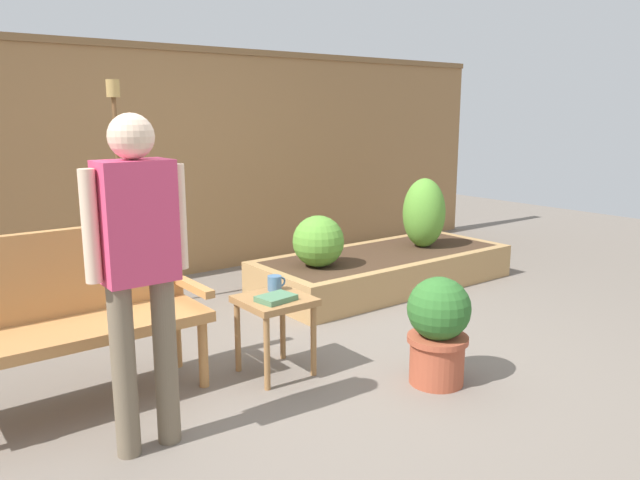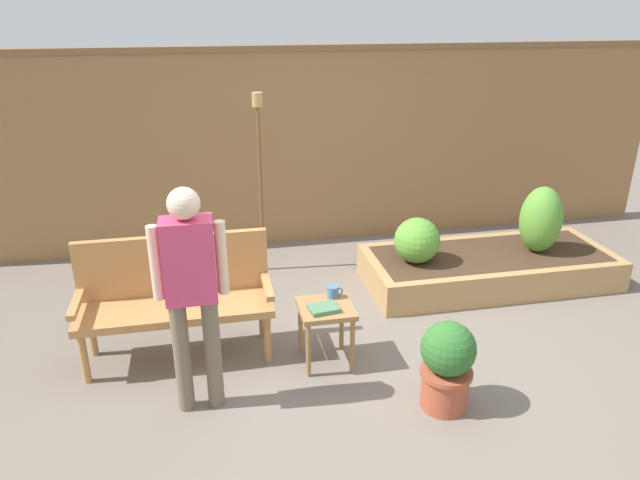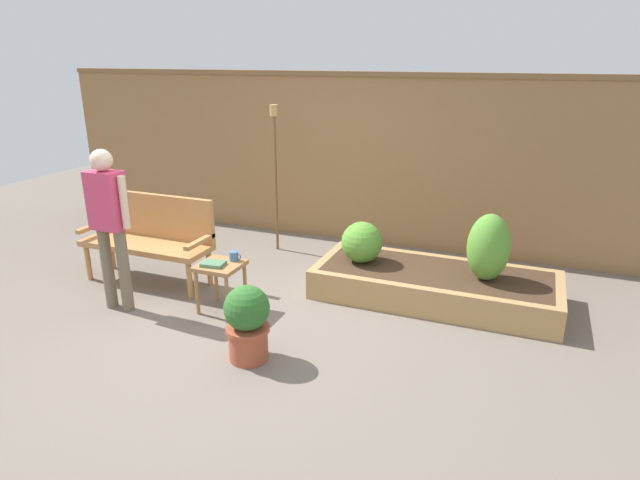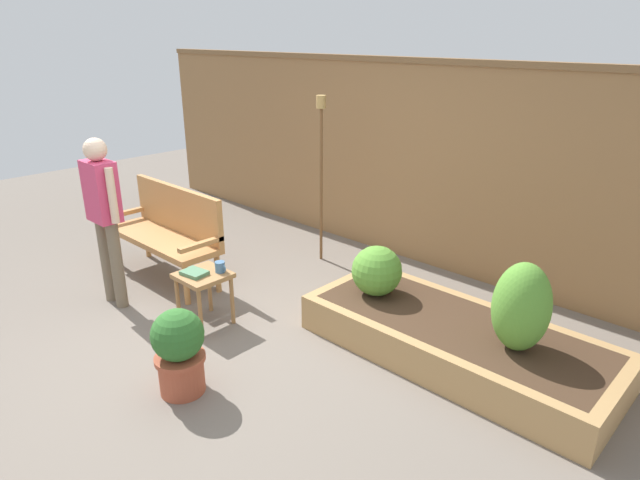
# 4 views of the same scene
# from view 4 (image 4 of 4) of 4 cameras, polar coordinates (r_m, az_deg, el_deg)

# --- Properties ---
(ground_plane) EXTENTS (14.00, 14.00, 0.00)m
(ground_plane) POSITION_cam_4_polar(r_m,az_deg,el_deg) (4.69, -10.56, -10.25)
(ground_plane) COLOR #70665B
(fence_back) EXTENTS (8.40, 0.14, 2.16)m
(fence_back) POSITION_cam_4_polar(r_m,az_deg,el_deg) (6.04, 9.06, 8.18)
(fence_back) COLOR olive
(fence_back) RESTS_ON ground_plane
(garden_bench) EXTENTS (1.44, 0.48, 0.94)m
(garden_bench) POSITION_cam_4_polar(r_m,az_deg,el_deg) (5.77, -15.44, 1.40)
(garden_bench) COLOR #B77F47
(garden_bench) RESTS_ON ground_plane
(side_table) EXTENTS (0.40, 0.40, 0.48)m
(side_table) POSITION_cam_4_polar(r_m,az_deg,el_deg) (4.78, -12.07, -4.34)
(side_table) COLOR #9E7042
(side_table) RESTS_ON ground_plane
(cup_on_table) EXTENTS (0.12, 0.09, 0.09)m
(cup_on_table) POSITION_cam_4_polar(r_m,az_deg,el_deg) (4.72, -10.38, -2.78)
(cup_on_table) COLOR teal
(cup_on_table) RESTS_ON side_table
(book_on_table) EXTENTS (0.23, 0.19, 0.03)m
(book_on_table) POSITION_cam_4_polar(r_m,az_deg,el_deg) (4.73, -12.99, -3.36)
(book_on_table) COLOR #4C7A56
(book_on_table) RESTS_ON side_table
(potted_boxwood) EXTENTS (0.37, 0.37, 0.64)m
(potted_boxwood) POSITION_cam_4_polar(r_m,az_deg,el_deg) (3.98, -14.51, -11.01)
(potted_boxwood) COLOR #A84C33
(potted_boxwood) RESTS_ON ground_plane
(raised_planter_bed) EXTENTS (2.40, 1.00, 0.30)m
(raised_planter_bed) POSITION_cam_4_polar(r_m,az_deg,el_deg) (4.45, 13.96, -10.13)
(raised_planter_bed) COLOR #AD8451
(raised_planter_bed) RESTS_ON ground_plane
(shrub_near_bench) EXTENTS (0.43, 0.43, 0.43)m
(shrub_near_bench) POSITION_cam_4_polar(r_m,az_deg,el_deg) (4.63, 5.95, -3.22)
(shrub_near_bench) COLOR brown
(shrub_near_bench) RESTS_ON raised_planter_bed
(shrub_far_corner) EXTENTS (0.40, 0.40, 0.65)m
(shrub_far_corner) POSITION_cam_4_polar(r_m,az_deg,el_deg) (4.03, 20.29, -6.58)
(shrub_far_corner) COLOR brown
(shrub_far_corner) RESTS_ON raised_planter_bed
(tiki_torch) EXTENTS (0.10, 0.10, 1.80)m
(tiki_torch) POSITION_cam_4_polar(r_m,az_deg,el_deg) (5.80, 0.12, 9.23)
(tiki_torch) COLOR brown
(tiki_torch) RESTS_ON ground_plane
(person_by_bench) EXTENTS (0.47, 0.20, 1.56)m
(person_by_bench) POSITION_cam_4_polar(r_m,az_deg,el_deg) (5.21, -21.66, 3.09)
(person_by_bench) COLOR #70604C
(person_by_bench) RESTS_ON ground_plane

